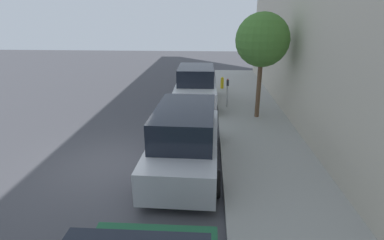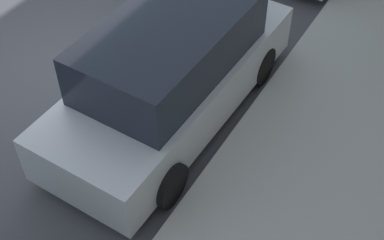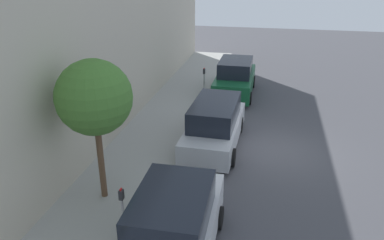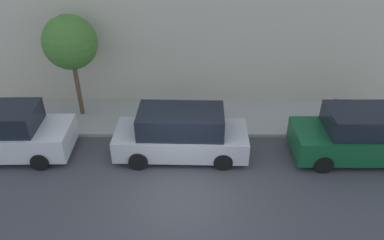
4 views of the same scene
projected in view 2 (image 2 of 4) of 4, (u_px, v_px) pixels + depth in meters
name	position (u px, v px, depth m)	size (l,w,h in m)	color
ground_plane	(63.00, 68.00, 9.89)	(60.00, 60.00, 0.00)	#424247
sidewalk	(319.00, 174.00, 8.07)	(3.02, 32.00, 0.15)	#9E9E99
parked_minivan_second	(172.00, 72.00, 8.41)	(2.02, 4.95, 1.90)	#B7BABF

